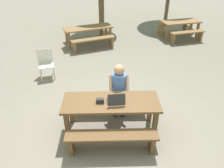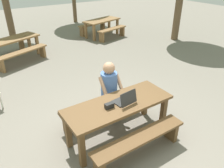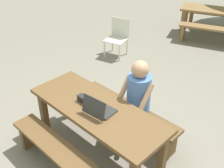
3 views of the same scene
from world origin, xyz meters
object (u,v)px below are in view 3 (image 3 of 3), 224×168
object	(u,v)px
small_pouch	(83,99)
picnic_table_mid	(219,14)
plastic_chair	(118,37)
picnic_table_front	(97,115)
laptop	(99,109)
person_seated	(137,96)

from	to	relation	value
small_pouch	picnic_table_mid	distance (m)	5.10
small_pouch	plastic_chair	bearing A→B (deg)	124.65
small_pouch	picnic_table_front	bearing A→B (deg)	9.09
laptop	small_pouch	size ratio (longest dim) A/B	2.38
picnic_table_front	plastic_chair	xyz separation A→B (m)	(-1.90, 2.41, -0.19)
person_seated	plastic_chair	bearing A→B (deg)	138.71
plastic_chair	picnic_table_mid	size ratio (longest dim) A/B	0.41
laptop	small_pouch	world-z (taller)	laptop
laptop	picnic_table_mid	size ratio (longest dim) A/B	0.18
plastic_chair	laptop	bearing A→B (deg)	-66.35
picnic_table_mid	plastic_chair	bearing A→B (deg)	-133.64
laptop	plastic_chair	xyz separation A→B (m)	(-2.00, 2.46, -0.37)
person_seated	laptop	bearing A→B (deg)	-98.57
picnic_table_front	person_seated	size ratio (longest dim) A/B	1.56
person_seated	picnic_table_mid	bearing A→B (deg)	102.48
person_seated	picnic_table_mid	xyz separation A→B (m)	(-0.99, 4.46, -0.14)
laptop	plastic_chair	world-z (taller)	laptop
picnic_table_front	picnic_table_mid	bearing A→B (deg)	99.00
person_seated	picnic_table_mid	size ratio (longest dim) A/B	0.62
person_seated	picnic_table_mid	distance (m)	4.57
laptop	small_pouch	distance (m)	0.31
laptop	small_pouch	xyz separation A→B (m)	(-0.31, 0.02, -0.02)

